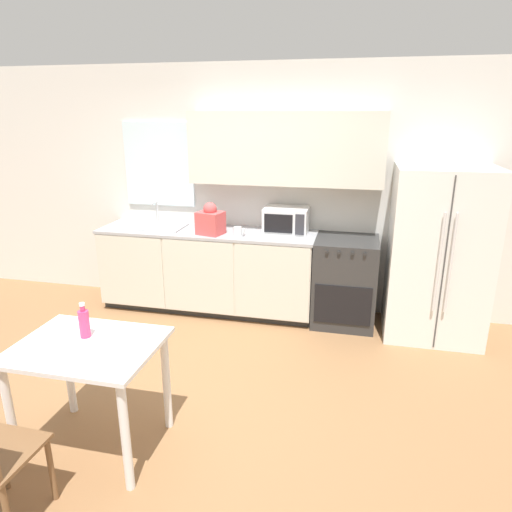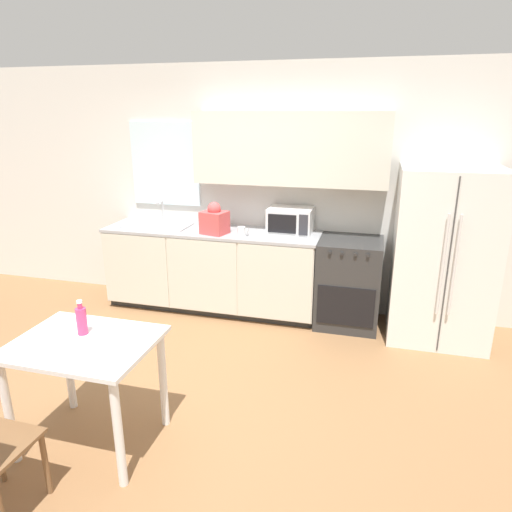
% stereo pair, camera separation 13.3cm
% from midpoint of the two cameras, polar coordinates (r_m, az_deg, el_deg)
% --- Properties ---
extents(ground_plane, '(12.00, 12.00, 0.00)m').
position_cam_midpoint_polar(ground_plane, '(3.95, -8.41, -16.43)').
color(ground_plane, olive).
extents(wall_back, '(12.00, 0.38, 2.70)m').
position_cam_midpoint_polar(wall_back, '(5.14, -0.70, 9.25)').
color(wall_back, silver).
rests_on(wall_back, ground_plane).
extents(kitchen_counter, '(2.42, 0.64, 0.94)m').
position_cam_midpoint_polar(kitchen_counter, '(5.23, -6.75, -1.73)').
color(kitchen_counter, '#333333').
rests_on(kitchen_counter, ground_plane).
extents(oven_range, '(0.65, 0.65, 0.93)m').
position_cam_midpoint_polar(oven_range, '(4.95, 10.27, -3.16)').
color(oven_range, '#2D2D2D').
rests_on(oven_range, ground_plane).
extents(refrigerator, '(0.93, 0.80, 1.71)m').
position_cam_midpoint_polar(refrigerator, '(4.82, 21.03, 0.23)').
color(refrigerator, silver).
rests_on(refrigerator, ground_plane).
extents(kitchen_sink, '(0.75, 0.40, 0.27)m').
position_cam_midpoint_polar(kitchen_sink, '(5.35, -13.56, 3.71)').
color(kitchen_sink, '#B7BABC').
rests_on(kitchen_sink, kitchen_counter).
extents(microwave, '(0.47, 0.35, 0.27)m').
position_cam_midpoint_polar(microwave, '(4.94, 3.04, 4.50)').
color(microwave, silver).
rests_on(microwave, kitchen_counter).
extents(coffee_mug, '(0.12, 0.08, 0.09)m').
position_cam_midpoint_polar(coffee_mug, '(4.83, -3.00, 3.09)').
color(coffee_mug, white).
rests_on(coffee_mug, kitchen_counter).
extents(grocery_bag_0, '(0.31, 0.28, 0.34)m').
position_cam_midpoint_polar(grocery_bag_0, '(4.90, -6.50, 4.42)').
color(grocery_bag_0, '#D14C4C').
rests_on(grocery_bag_0, kitchen_counter).
extents(dining_table, '(0.91, 0.71, 0.78)m').
position_cam_midpoint_polar(dining_table, '(3.25, -21.27, -12.45)').
color(dining_table, white).
rests_on(dining_table, ground_plane).
extents(drink_bottle, '(0.07, 0.07, 0.24)m').
position_cam_midpoint_polar(drink_bottle, '(3.24, -21.80, -7.78)').
color(drink_bottle, '#DB386B').
rests_on(drink_bottle, dining_table).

